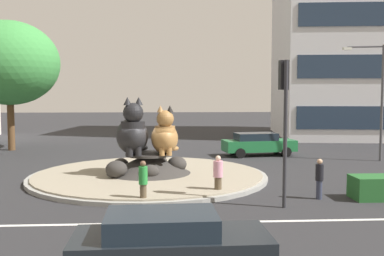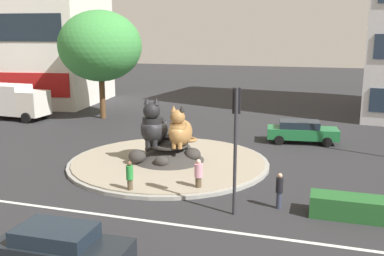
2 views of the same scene
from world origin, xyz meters
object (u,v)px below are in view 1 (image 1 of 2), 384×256
traffic_light_mast (284,106)px  pedestrian_green_shirt (143,181)px  hatchback_near_shophouse (258,144)px  broadleaf_tree_behind_island (9,63)px  parked_car_right (169,246)px  pedestrian_black_shirt (319,178)px  pedestrian_pink_shirt (218,175)px  cat_statue_tabby (165,136)px  streetlight_arm (377,93)px  cat_statue_black (133,133)px  office_tower (383,4)px

traffic_light_mast → pedestrian_green_shirt: traffic_light_mast is taller
pedestrian_green_shirt → hatchback_near_shophouse: bearing=124.5°
broadleaf_tree_behind_island → parked_car_right: bearing=-64.2°
traffic_light_mast → pedestrian_black_shirt: traffic_light_mast is taller
traffic_light_mast → parked_car_right: size_ratio=1.23×
pedestrian_black_shirt → pedestrian_pink_shirt: size_ratio=0.98×
pedestrian_black_shirt → cat_statue_tabby: bearing=-57.3°
broadleaf_tree_behind_island → pedestrian_pink_shirt: size_ratio=5.78×
parked_car_right → streetlight_arm: bearing=51.1°
cat_statue_black → streetlight_arm: streetlight_arm is taller
cat_statue_black → traffic_light_mast: size_ratio=0.54×
pedestrian_black_shirt → hatchback_near_shophouse: bearing=-111.5°
pedestrian_black_shirt → parked_car_right: size_ratio=0.37×
pedestrian_green_shirt → parked_car_right: bearing=-19.2°
broadleaf_tree_behind_island → pedestrian_green_shirt: (10.47, -16.63, -5.46)m
broadleaf_tree_behind_island → hatchback_near_shophouse: bearing=-12.7°
cat_statue_black → broadleaf_tree_behind_island: (-9.72, 11.75, 4.10)m
pedestrian_pink_shirt → parked_car_right: (-2.02, -8.19, -0.03)m
cat_statue_tabby → hatchback_near_shophouse: size_ratio=0.49×
cat_statue_black → streetlight_arm: size_ratio=0.40×
cat_statue_tabby → parked_car_right: (0.13, -11.81, -1.26)m
office_tower → pedestrian_pink_shirt: 33.27m
office_tower → streetlight_arm: size_ratio=3.62×
streetlight_arm → pedestrian_pink_shirt: bearing=51.5°
cat_statue_tabby → parked_car_right: size_ratio=0.56×
cat_statue_tabby → traffic_light_mast: traffic_light_mast is taller
cat_statue_tabby → pedestrian_green_shirt: bearing=-12.8°
pedestrian_black_shirt → hatchback_near_shophouse: (0.16, 12.26, -0.03)m
office_tower → parked_car_right: 40.73m
cat_statue_black → broadleaf_tree_behind_island: bearing=-150.5°
cat_statue_black → cat_statue_tabby: size_ratio=1.18×
cat_statue_black → parked_car_right: bearing=-2.0°
cat_statue_black → pedestrian_green_shirt: cat_statue_black is taller
office_tower → streetlight_arm: 19.86m
traffic_light_mast → parked_car_right: traffic_light_mast is taller
cat_statue_black → parked_car_right: (1.67, -11.78, -1.41)m
streetlight_arm → parked_car_right: 21.46m
cat_statue_black → traffic_light_mast: 8.17m
cat_statue_tabby → traffic_light_mast: bearing=34.0°
hatchback_near_shophouse → cat_statue_black: bearing=-142.4°
traffic_light_mast → broadleaf_tree_behind_island: broadleaf_tree_behind_island is taller
pedestrian_black_shirt → parked_car_right: bearing=30.6°
cat_statue_black → parked_car_right: cat_statue_black is taller
cat_statue_tabby → hatchback_near_shophouse: bearing=137.9°
cat_statue_tabby → pedestrian_black_shirt: bearing=49.7°
pedestrian_black_shirt → parked_car_right: 9.40m
traffic_light_mast → office_tower: size_ratio=0.21×
streetlight_arm → pedestrian_green_shirt: size_ratio=4.32×
pedestrian_pink_shirt → pedestrian_black_shirt: bearing=175.0°
office_tower → pedestrian_black_shirt: office_tower is taller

